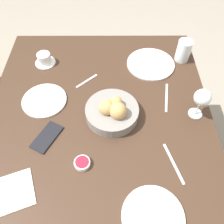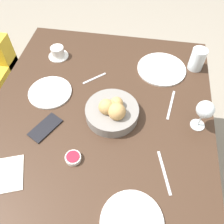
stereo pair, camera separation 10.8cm
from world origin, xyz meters
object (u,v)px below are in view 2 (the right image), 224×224
at_px(plate_far_center, 50,92).
at_px(spoon_coffee, 94,78).
at_px(jam_bowl_berry, 73,158).
at_px(napkin, 4,175).
at_px(knife_silver, 164,172).
at_px(cell_phone, 45,128).
at_px(plate_near_right, 162,69).
at_px(bread_basket, 112,111).
at_px(wine_glass, 205,110).
at_px(fork_silver, 171,105).
at_px(water_tumbler, 197,59).
at_px(plate_near_left, 132,222).
at_px(coffee_cup, 58,53).

height_order(plate_far_center, spoon_coffee, plate_far_center).
xyz_separation_m(jam_bowl_berry, napkin, (-0.11, 0.25, -0.01)).
relative_size(knife_silver, cell_phone, 1.07).
xyz_separation_m(plate_near_right, knife_silver, (-0.59, -0.03, -0.00)).
bearing_deg(plate_far_center, spoon_coffee, -55.76).
height_order(bread_basket, wine_glass, wine_glass).
distance_m(plate_far_center, cell_phone, 0.21).
bearing_deg(napkin, fork_silver, -54.07).
height_order(water_tumbler, wine_glass, wine_glass).
bearing_deg(plate_near_right, napkin, 140.24).
height_order(plate_near_left, plate_near_right, same).
bearing_deg(knife_silver, fork_silver, -3.44).
height_order(spoon_coffee, cell_phone, cell_phone).
height_order(plate_near_left, knife_silver, plate_near_left).
bearing_deg(plate_near_left, wine_glass, -28.45).
bearing_deg(plate_far_center, coffee_cup, 8.40).
distance_m(bread_basket, spoon_coffee, 0.27).
relative_size(bread_basket, plate_far_center, 1.13).
bearing_deg(cell_phone, jam_bowl_berry, -127.73).
xyz_separation_m(fork_silver, knife_silver, (-0.35, 0.02, 0.00)).
bearing_deg(fork_silver, knife_silver, 176.56).
relative_size(fork_silver, knife_silver, 1.02).
bearing_deg(knife_silver, jam_bowl_berry, 90.43).
distance_m(bread_basket, plate_far_center, 0.35).
height_order(plate_near_left, water_tumbler, water_tumbler).
xyz_separation_m(plate_near_right, napkin, (-0.70, 0.59, -0.00)).
relative_size(plate_near_right, fork_silver, 1.43).
height_order(coffee_cup, cell_phone, coffee_cup).
distance_m(plate_near_right, napkin, 0.92).
relative_size(knife_silver, spoon_coffee, 1.64).
bearing_deg(fork_silver, wine_glass, -130.24).
distance_m(plate_near_right, jam_bowl_berry, 0.68).
xyz_separation_m(water_tumbler, cell_phone, (-0.51, 0.67, -0.06)).
bearing_deg(cell_phone, napkin, 159.69).
distance_m(plate_near_right, cell_phone, 0.68).
relative_size(water_tumbler, knife_silver, 0.67).
relative_size(wine_glass, jam_bowl_berry, 2.39).
bearing_deg(water_tumbler, plate_far_center, 112.92).
bearing_deg(bread_basket, water_tumbler, -44.41).
xyz_separation_m(plate_far_center, water_tumbler, (0.30, -0.72, 0.05)).
xyz_separation_m(plate_near_left, cell_phone, (0.33, 0.43, -0.00)).
relative_size(wine_glass, coffee_cup, 1.39).
relative_size(bread_basket, napkin, 1.27).
xyz_separation_m(plate_near_right, wine_glass, (-0.34, -0.17, 0.11)).
relative_size(wine_glass, cell_phone, 0.93).
bearing_deg(spoon_coffee, knife_silver, -140.75).
height_order(plate_near_left, napkin, plate_near_left).
bearing_deg(jam_bowl_berry, napkin, 113.92).
height_order(bread_basket, water_tumbler, water_tumbler).
distance_m(bread_basket, knife_silver, 0.34).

